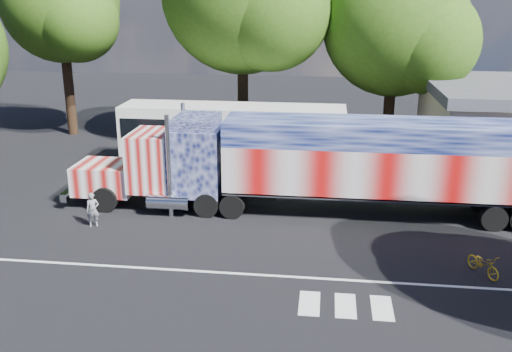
# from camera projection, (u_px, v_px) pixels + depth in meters

# --- Properties ---
(ground) EXTENTS (100.00, 100.00, 0.00)m
(ground) POSITION_uv_depth(u_px,v_px,m) (247.00, 240.00, 24.02)
(ground) COLOR black
(lane_markings) EXTENTS (30.00, 2.67, 0.01)m
(lane_markings) POSITION_uv_depth(u_px,v_px,m) (280.00, 286.00, 20.26)
(lane_markings) COLOR silver
(lane_markings) RESTS_ON ground
(semi_truck) EXTENTS (22.59, 3.57, 4.82)m
(semi_truck) POSITION_uv_depth(u_px,v_px,m) (323.00, 162.00, 26.38)
(semi_truck) COLOR black
(semi_truck) RESTS_ON ground
(coach_bus) EXTENTS (12.98, 3.02, 3.78)m
(coach_bus) POSITION_uv_depth(u_px,v_px,m) (233.00, 137.00, 33.23)
(coach_bus) COLOR silver
(coach_bus) RESTS_ON ground
(woman) EXTENTS (0.67, 0.58, 1.56)m
(woman) POSITION_uv_depth(u_px,v_px,m) (93.00, 210.00, 25.28)
(woman) COLOR slate
(woman) RESTS_ON ground
(bicycle) EXTENTS (1.25, 1.69, 0.85)m
(bicycle) POSITION_uv_depth(u_px,v_px,m) (483.00, 264.00, 21.00)
(bicycle) COLOR gold
(bicycle) RESTS_ON ground
(tree_ne_a) EXTENTS (9.43, 8.98, 12.61)m
(tree_ne_a) POSITION_uv_depth(u_px,v_px,m) (398.00, 25.00, 35.26)
(tree_ne_a) COLOR black
(tree_ne_a) RESTS_ON ground
(tree_nw_a) EXTENTS (8.48, 8.08, 13.28)m
(tree_nw_a) POSITION_uv_depth(u_px,v_px,m) (62.00, 5.00, 39.36)
(tree_nw_a) COLOR black
(tree_nw_a) RESTS_ON ground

